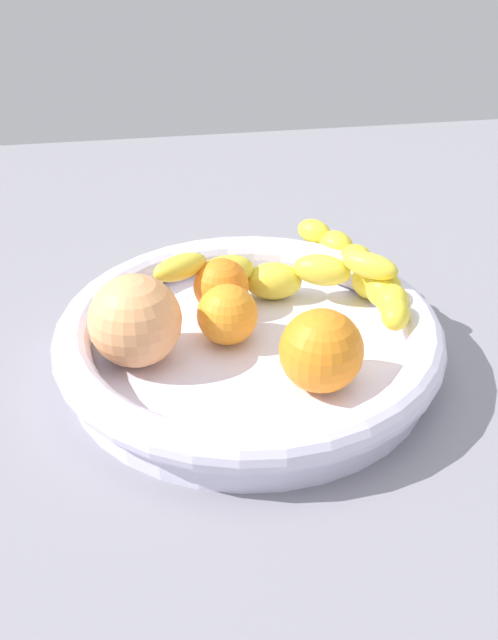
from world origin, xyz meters
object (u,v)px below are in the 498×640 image
banana_draped_left (365,274)px  fruit_bowl (249,342)px  orange_mid_right (321,351)px  orange_mid_left (227,315)px  orange_front (221,286)px  banana_draped_right (274,273)px  peach_blush (135,318)px

banana_draped_left → fruit_bowl: bearing=119.5°
fruit_bowl → orange_mid_right: size_ratio=4.91×
orange_mid_left → orange_mid_right: size_ratio=0.79×
fruit_bowl → orange_front: 7.21cm
orange_front → orange_mid_left: 5.13cm
banana_draped_right → orange_mid_left: 7.64cm
peach_blush → orange_mid_left: bearing=-80.3°
fruit_bowl → banana_draped_right: size_ratio=1.46×
fruit_bowl → orange_mid_right: bearing=-140.7°
peach_blush → orange_front: bearing=-50.8°
banana_draped_left → banana_draped_right: bearing=86.3°
orange_front → peach_blush: peach_blush is taller
banana_draped_left → banana_draped_right: (0.55, 8.52, 0.58)cm
fruit_bowl → orange_front: (6.83, 1.49, 1.76)cm
orange_mid_right → peach_blush: 15.53cm
fruit_bowl → orange_mid_right: (-5.86, -4.80, 2.57)cm
fruit_bowl → orange_mid_left: 2.99cm
banana_draped_right → orange_front: size_ratio=4.41×
orange_mid_left → peach_blush: peach_blush is taller
banana_draped_left → orange_mid_right: size_ratio=3.08×
fruit_bowl → orange_front: bearing=12.3°
fruit_bowl → banana_draped_right: bearing=-25.5°
fruit_bowl → orange_mid_right: 7.99cm
fruit_bowl → banana_draped_right: (7.37, -3.51, 2.39)cm
banana_draped_left → banana_draped_right: 8.55cm
banana_draped_left → orange_mid_left: 14.55cm
peach_blush → fruit_bowl: bearing=-92.2°
orange_mid_left → orange_mid_right: 9.93cm
fruit_bowl → orange_mid_right: orange_mid_right is taller
banana_draped_left → peach_blush: 22.43cm
banana_draped_left → peach_blush: (-6.45, 21.45, 1.27)cm
banana_draped_right → orange_front: 5.07cm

